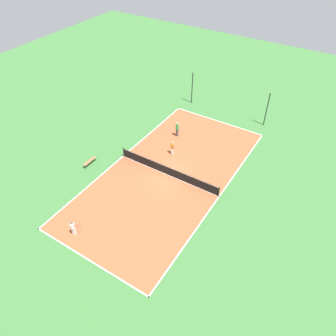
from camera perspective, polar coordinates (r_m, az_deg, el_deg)
name	(u,v)px	position (r m, az deg, el deg)	size (l,w,h in m)	color
ground_plane	(168,175)	(32.07, 0.00, -1.21)	(80.00, 80.00, 0.00)	#3D7538
court_surface	(168,175)	(32.07, 0.00, -1.20)	(11.16, 22.78, 0.02)	#B75633
tennis_net	(168,171)	(31.69, 0.00, -0.44)	(10.96, 0.10, 1.09)	black
bench	(90,161)	(33.98, -13.48, 1.16)	(0.36, 1.67, 0.45)	olive
player_center_orange	(172,147)	(34.06, 0.76, 3.69)	(0.87, 0.92, 1.55)	white
player_near_white	(73,227)	(27.54, -16.23, -9.88)	(0.99, 0.58, 1.54)	white
player_far_green	(177,128)	(36.60, 1.61, 6.95)	(0.40, 0.40, 1.80)	#4C4C51
tennis_ball_far_baseline	(232,132)	(38.48, 11.04, 6.22)	(0.07, 0.07, 0.07)	#CCE033
tennis_ball_left_sideline	(192,143)	(36.13, 4.18, 4.38)	(0.07, 0.07, 0.07)	#CCE033
fence_post_back_left	(192,88)	(42.59, 4.22, 13.69)	(0.12, 0.12, 4.12)	black
fence_post_back_right	(267,110)	(39.61, 16.81, 9.71)	(0.12, 0.12, 4.12)	black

